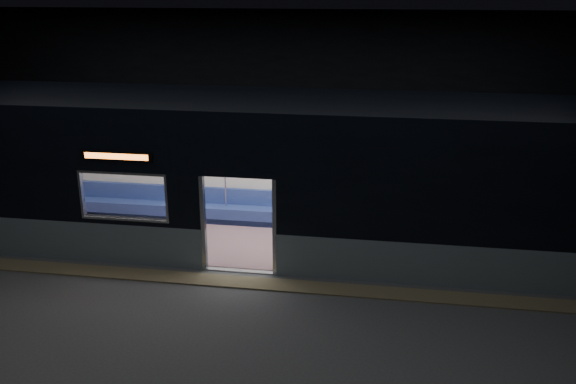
# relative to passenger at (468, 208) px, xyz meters

# --- Properties ---
(station_floor) EXTENTS (24.00, 14.00, 0.01)m
(station_floor) POSITION_rel_passenger_xyz_m (-4.80, -3.55, -0.77)
(station_floor) COLOR #47494C
(station_floor) RESTS_ON ground
(station_envelope) EXTENTS (24.00, 14.00, 5.00)m
(station_envelope) POSITION_rel_passenger_xyz_m (-4.80, -3.55, 2.90)
(station_envelope) COLOR black
(station_envelope) RESTS_ON station_floor
(tactile_strip) EXTENTS (22.80, 0.50, 0.03)m
(tactile_strip) POSITION_rel_passenger_xyz_m (-4.80, -3.00, -0.75)
(tactile_strip) COLOR #8C7F59
(tactile_strip) RESTS_ON station_floor
(metro_car) EXTENTS (18.00, 3.04, 3.35)m
(metro_car) POSITION_rel_passenger_xyz_m (-4.80, -1.00, 1.08)
(metro_car) COLOR gray
(metro_car) RESTS_ON station_floor
(passenger) EXTENTS (0.36, 0.62, 1.29)m
(passenger) POSITION_rel_passenger_xyz_m (0.00, 0.00, 0.00)
(passenger) COLOR black
(passenger) RESTS_ON metro_car
(handbag) EXTENTS (0.28, 0.25, 0.13)m
(handbag) POSITION_rel_passenger_xyz_m (0.02, -0.20, -0.11)
(handbag) COLOR black
(handbag) RESTS_ON passenger
(transit_map) EXTENTS (0.96, 0.03, 0.62)m
(transit_map) POSITION_rel_passenger_xyz_m (-0.24, 0.31, 0.70)
(transit_map) COLOR white
(transit_map) RESTS_ON metro_car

